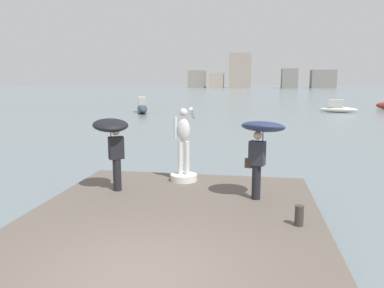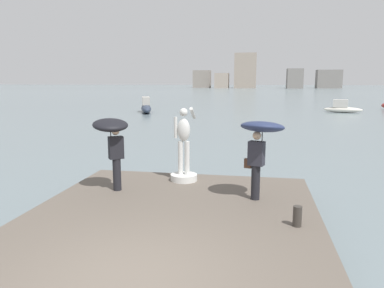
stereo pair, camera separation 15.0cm
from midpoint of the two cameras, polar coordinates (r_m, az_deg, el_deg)
name	(u,v)px [view 1 (the left image)]	position (r m, az deg, el deg)	size (l,w,h in m)	color
ground_plane	(239,108)	(45.12, 7.10, 5.49)	(400.00, 400.00, 0.00)	slate
pier	(162,243)	(7.60, -5.29, -14.91)	(6.57, 9.41, 0.40)	#60564C
statue_white_figure	(184,156)	(11.00, -1.68, -1.81)	(0.79, 0.96, 2.20)	silver
onlooker_left	(112,135)	(10.08, -12.55, 1.40)	(1.32, 1.33, 2.01)	black
onlooker_right	(261,137)	(9.25, 10.14, 1.11)	(1.36, 1.38, 2.04)	black
mooring_bollard	(299,216)	(8.07, 15.60, -10.55)	(0.18, 0.18, 0.43)	#38332D
boat_mid	(338,108)	(41.68, 21.34, 5.19)	(3.91, 1.86, 1.34)	silver
boat_far	(142,107)	(39.08, -7.76, 5.67)	(2.74, 5.57, 1.59)	#2D384C
distant_skyline	(257,76)	(153.74, 9.88, 10.30)	(58.78, 11.38, 13.75)	gray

